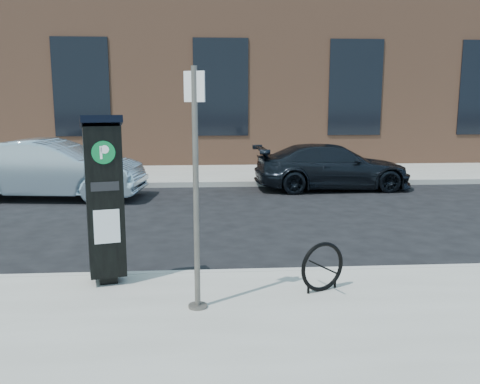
{
  "coord_description": "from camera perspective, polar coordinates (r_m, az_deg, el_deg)",
  "views": [
    {
      "loc": [
        -0.6,
        -6.89,
        2.52
      ],
      "look_at": [
        -0.09,
        0.5,
        1.19
      ],
      "focal_mm": 38.0,
      "sensor_mm": 36.0,
      "label": 1
    }
  ],
  "objects": [
    {
      "name": "bike_rack",
      "position": [
        6.54,
        9.24,
        -8.31
      ],
      "size": [
        0.6,
        0.31,
        0.64
      ],
      "rotation": [
        0.0,
        0.0,
        0.42
      ],
      "color": "black",
      "rests_on": "sidewalk_near"
    },
    {
      "name": "curb_near",
      "position": [
        7.32,
        1.0,
        -9.33
      ],
      "size": [
        60.0,
        0.12,
        0.16
      ],
      "primitive_type": "cube",
      "color": "#9E9B93",
      "rests_on": "ground"
    },
    {
      "name": "sign_pole",
      "position": [
        5.7,
        -4.96,
        -0.05
      ],
      "size": [
        0.23,
        0.22,
        2.75
      ],
      "rotation": [
        0.0,
        0.0,
        -0.42
      ],
      "color": "#4A4642",
      "rests_on": "sidewalk_near"
    },
    {
      "name": "curb_far",
      "position": [
        15.12,
        -1.61,
        0.89
      ],
      "size": [
        60.0,
        0.12,
        0.16
      ],
      "primitive_type": "cube",
      "color": "#9E9B93",
      "rests_on": "ground"
    },
    {
      "name": "car_silver",
      "position": [
        14.04,
        -20.36,
        2.4
      ],
      "size": [
        4.83,
        2.15,
        1.54
      ],
      "primitive_type": "imported",
      "rotation": [
        0.0,
        0.0,
        1.46
      ],
      "color": "#97B0C0",
      "rests_on": "ground"
    },
    {
      "name": "building",
      "position": [
        23.95,
        -2.57,
        14.09
      ],
      "size": [
        28.0,
        10.05,
        8.25
      ],
      "color": "brown",
      "rests_on": "ground"
    },
    {
      "name": "parking_kiosk",
      "position": [
        6.79,
        -14.96,
        -0.71
      ],
      "size": [
        0.6,
        0.56,
        2.2
      ],
      "rotation": [
        0.0,
        0.0,
        0.25
      ],
      "color": "black",
      "rests_on": "sidewalk_near"
    },
    {
      "name": "sidewalk_far",
      "position": [
        21.04,
        -2.28,
        3.52
      ],
      "size": [
        60.0,
        12.0,
        0.15
      ],
      "primitive_type": "cube",
      "color": "gray",
      "rests_on": "ground"
    },
    {
      "name": "car_dark",
      "position": [
        14.87,
        10.32,
        2.81
      ],
      "size": [
        4.54,
        1.97,
        1.3
      ],
      "primitive_type": "imported",
      "rotation": [
        0.0,
        0.0,
        1.6
      ],
      "color": "black",
      "rests_on": "ground"
    },
    {
      "name": "ground",
      "position": [
        7.37,
        0.99,
        -9.83
      ],
      "size": [
        120.0,
        120.0,
        0.0
      ],
      "primitive_type": "plane",
      "color": "black",
      "rests_on": "ground"
    }
  ]
}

